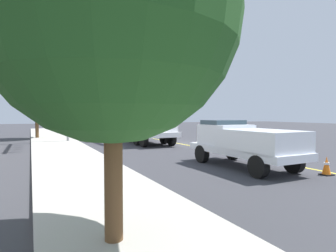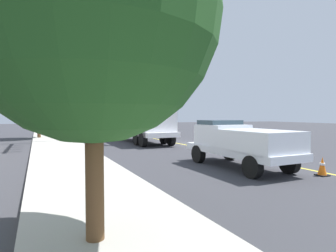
{
  "view_description": "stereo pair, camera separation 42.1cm",
  "coord_description": "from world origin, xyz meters",
  "px_view_note": "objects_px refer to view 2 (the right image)",
  "views": [
    {
      "loc": [
        -20.25,
        8.69,
        2.31
      ],
      "look_at": [
        0.84,
        0.67,
        1.4
      ],
      "focal_mm": 29.37,
      "sensor_mm": 36.0,
      "label": 1
    },
    {
      "loc": [
        -20.4,
        8.3,
        2.31
      ],
      "look_at": [
        0.84,
        0.67,
        1.4
      ],
      "focal_mm": 29.37,
      "sensor_mm": 36.0,
      "label": 2
    }
  ],
  "objects_px": {
    "traffic_cone_mid_rear": "(144,134)",
    "traffic_cone_mid_front": "(197,143)",
    "traffic_signal_mast": "(71,77)",
    "utility_bucket_truck": "(143,123)",
    "passing_minivan": "(158,126)",
    "traffic_cone_leading": "(322,166)",
    "service_pickup_truck": "(240,142)"
  },
  "relations": [
    {
      "from": "passing_minivan",
      "to": "traffic_cone_leading",
      "type": "bearing_deg",
      "value": 177.38
    },
    {
      "from": "traffic_cone_mid_front",
      "to": "traffic_cone_mid_rear",
      "type": "relative_size",
      "value": 0.92
    },
    {
      "from": "traffic_cone_leading",
      "to": "traffic_cone_mid_rear",
      "type": "bearing_deg",
      "value": 6.08
    },
    {
      "from": "traffic_cone_mid_front",
      "to": "traffic_cone_mid_rear",
      "type": "distance_m",
      "value": 9.67
    },
    {
      "from": "utility_bucket_truck",
      "to": "service_pickup_truck",
      "type": "xyz_separation_m",
      "value": [
        -12.04,
        -1.22,
        -0.49
      ]
    },
    {
      "from": "utility_bucket_truck",
      "to": "service_pickup_truck",
      "type": "bearing_deg",
      "value": -174.2
    },
    {
      "from": "traffic_cone_mid_front",
      "to": "traffic_signal_mast",
      "type": "xyz_separation_m",
      "value": [
        5.53,
        8.13,
        4.89
      ]
    },
    {
      "from": "traffic_cone_leading",
      "to": "service_pickup_truck",
      "type": "bearing_deg",
      "value": 39.81
    },
    {
      "from": "utility_bucket_truck",
      "to": "passing_minivan",
      "type": "relative_size",
      "value": 1.69
    },
    {
      "from": "utility_bucket_truck",
      "to": "passing_minivan",
      "type": "distance_m",
      "value": 10.29
    },
    {
      "from": "utility_bucket_truck",
      "to": "traffic_signal_mast",
      "type": "bearing_deg",
      "value": 85.39
    },
    {
      "from": "utility_bucket_truck",
      "to": "service_pickup_truck",
      "type": "distance_m",
      "value": 12.11
    },
    {
      "from": "service_pickup_truck",
      "to": "traffic_signal_mast",
      "type": "bearing_deg",
      "value": 28.69
    },
    {
      "from": "traffic_cone_mid_rear",
      "to": "traffic_cone_mid_front",
      "type": "bearing_deg",
      "value": -172.32
    },
    {
      "from": "utility_bucket_truck",
      "to": "passing_minivan",
      "type": "height_order",
      "value": "utility_bucket_truck"
    },
    {
      "from": "traffic_cone_leading",
      "to": "traffic_signal_mast",
      "type": "relative_size",
      "value": 0.09
    },
    {
      "from": "utility_bucket_truck",
      "to": "traffic_cone_leading",
      "type": "bearing_deg",
      "value": -167.37
    },
    {
      "from": "traffic_cone_mid_rear",
      "to": "traffic_signal_mast",
      "type": "distance_m",
      "value": 9.31
    },
    {
      "from": "passing_minivan",
      "to": "traffic_cone_mid_rear",
      "type": "height_order",
      "value": "passing_minivan"
    },
    {
      "from": "utility_bucket_truck",
      "to": "traffic_cone_mid_front",
      "type": "distance_m",
      "value": 5.8
    },
    {
      "from": "utility_bucket_truck",
      "to": "traffic_signal_mast",
      "type": "xyz_separation_m",
      "value": [
        0.45,
        5.61,
        3.65
      ]
    },
    {
      "from": "traffic_cone_leading",
      "to": "traffic_cone_mid_rear",
      "type": "height_order",
      "value": "traffic_cone_mid_rear"
    },
    {
      "from": "service_pickup_truck",
      "to": "traffic_cone_mid_front",
      "type": "relative_size",
      "value": 7.67
    },
    {
      "from": "utility_bucket_truck",
      "to": "traffic_signal_mast",
      "type": "height_order",
      "value": "traffic_signal_mast"
    },
    {
      "from": "utility_bucket_truck",
      "to": "service_pickup_truck",
      "type": "relative_size",
      "value": 1.45
    },
    {
      "from": "passing_minivan",
      "to": "utility_bucket_truck",
      "type": "bearing_deg",
      "value": 155.08
    },
    {
      "from": "traffic_signal_mast",
      "to": "utility_bucket_truck",
      "type": "bearing_deg",
      "value": -94.61
    },
    {
      "from": "passing_minivan",
      "to": "service_pickup_truck",
      "type": "bearing_deg",
      "value": 171.73
    },
    {
      "from": "traffic_cone_mid_front",
      "to": "traffic_signal_mast",
      "type": "height_order",
      "value": "traffic_signal_mast"
    },
    {
      "from": "traffic_cone_mid_rear",
      "to": "passing_minivan",
      "type": "bearing_deg",
      "value": -32.83
    },
    {
      "from": "traffic_cone_leading",
      "to": "traffic_cone_mid_front",
      "type": "relative_size",
      "value": 0.95
    },
    {
      "from": "utility_bucket_truck",
      "to": "traffic_cone_mid_rear",
      "type": "bearing_deg",
      "value": -15.18
    }
  ]
}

